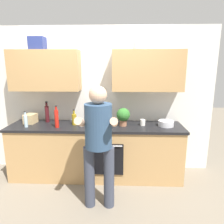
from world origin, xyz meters
TOP-DOWN VIEW (x-y plane):
  - ground_plane at (0.00, 0.00)m, footprint 12.00×12.00m
  - back_wall_unit at (-0.00, 0.27)m, footprint 4.00×0.38m
  - counter at (0.00, -0.00)m, footprint 2.84×0.67m
  - person_standing at (0.13, -0.78)m, footprint 0.49×0.45m
  - bottle_vinegar at (0.05, -0.01)m, footprint 0.08×0.08m
  - bottle_wine at (-0.86, 0.18)m, footprint 0.07×0.07m
  - bottle_hotsauce at (-0.60, -0.13)m, footprint 0.06×0.06m
  - bottle_juice at (-0.17, 0.08)m, footprint 0.06×0.06m
  - bottle_oil at (-0.35, 0.03)m, footprint 0.08×0.08m
  - bottle_water at (-1.09, -0.13)m, footprint 0.05×0.05m
  - cup_stoneware at (-0.23, -0.06)m, footprint 0.07×0.07m
  - cup_coffee at (0.77, 0.03)m, footprint 0.08×0.08m
  - mixing_bowl at (1.14, 0.01)m, footprint 0.25×0.25m
  - potted_herb at (0.45, -0.00)m, footprint 0.22×0.22m
  - grocery_bag_bread at (-1.11, 0.09)m, footprint 0.20×0.23m

SIDE VIEW (x-z plane):
  - ground_plane at x=0.00m, z-range 0.00..0.00m
  - counter at x=0.00m, z-range 0.00..0.90m
  - mixing_bowl at x=1.14m, z-range 0.90..0.99m
  - cup_stoneware at x=-0.23m, z-range 0.90..1.00m
  - cup_coffee at x=0.77m, z-range 0.90..1.00m
  - person_standing at x=0.13m, z-range 0.15..1.77m
  - grocery_bag_bread at x=-1.11m, z-range 0.90..1.06m
  - bottle_vinegar at x=0.05m, z-range 0.88..1.11m
  - bottle_oil at x=-0.35m, z-range 0.87..1.13m
  - bottle_water at x=-1.09m, z-range 0.88..1.13m
  - bottle_juice at x=-0.17m, z-range 0.87..1.20m
  - bottle_hotsauce at x=-0.60m, z-range 0.87..1.23m
  - bottle_wine at x=-0.86m, z-range 0.87..1.23m
  - potted_herb at x=0.45m, z-range 0.92..1.22m
  - back_wall_unit at x=0.00m, z-range 0.24..2.74m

